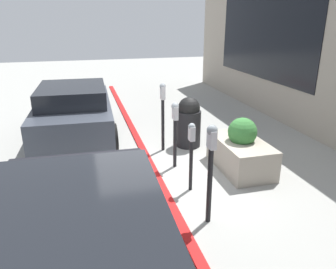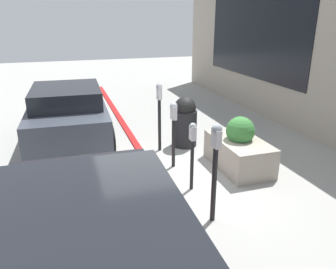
# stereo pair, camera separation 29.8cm
# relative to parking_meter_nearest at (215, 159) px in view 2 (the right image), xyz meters

# --- Properties ---
(ground_plane) EXTENTS (40.00, 40.00, 0.00)m
(ground_plane) POSITION_rel_parking_meter_nearest_xyz_m (1.51, 0.37, -1.05)
(ground_plane) COLOR #999993
(curb_strip) EXTENTS (19.00, 0.16, 0.04)m
(curb_strip) POSITION_rel_parking_meter_nearest_xyz_m (1.51, 0.45, -1.03)
(curb_strip) COLOR red
(curb_strip) RESTS_ON ground_plane
(parking_meter_nearest) EXTENTS (0.19, 0.16, 1.58)m
(parking_meter_nearest) POSITION_rel_parking_meter_nearest_xyz_m (0.00, 0.00, 0.00)
(parking_meter_nearest) COLOR black
(parking_meter_nearest) RESTS_ON ground_plane
(parking_meter_second) EXTENTS (0.14, 0.12, 1.29)m
(parking_meter_second) POSITION_rel_parking_meter_nearest_xyz_m (1.02, -0.05, -0.20)
(parking_meter_second) COLOR black
(parking_meter_second) RESTS_ON ground_plane
(parking_meter_middle) EXTENTS (0.18, 0.16, 1.41)m
(parking_meter_middle) POSITION_rel_parking_meter_nearest_xyz_m (2.05, -0.05, -0.09)
(parking_meter_middle) COLOR black
(parking_meter_middle) RESTS_ON ground_plane
(parking_meter_fourth) EXTENTS (0.16, 0.14, 1.62)m
(parking_meter_fourth) POSITION_rel_parking_meter_nearest_xyz_m (3.02, -0.03, 0.00)
(parking_meter_fourth) COLOR black
(parking_meter_fourth) RESTS_ON ground_plane
(planter_box) EXTENTS (1.59, 0.88, 1.11)m
(planter_box) POSITION_rel_parking_meter_nearest_xyz_m (1.59, -1.34, -0.64)
(planter_box) COLOR #A39989
(planter_box) RESTS_ON ground_plane
(parked_car_front) EXTENTS (4.34, 2.09, 1.51)m
(parked_car_front) POSITION_rel_parking_meter_nearest_xyz_m (-1.42, 1.96, -0.25)
(parked_car_front) COLOR black
(parked_car_front) RESTS_ON ground_plane
(parked_car_middle) EXTENTS (3.91, 1.94, 1.43)m
(parked_car_middle) POSITION_rel_parking_meter_nearest_xyz_m (4.31, 1.98, -0.28)
(parked_car_middle) COLOR #383D47
(parked_car_middle) RESTS_ON ground_plane
(trash_bin) EXTENTS (0.59, 0.59, 1.23)m
(trash_bin) POSITION_rel_parking_meter_nearest_xyz_m (3.13, -0.70, -0.43)
(trash_bin) COLOR black
(trash_bin) RESTS_ON ground_plane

